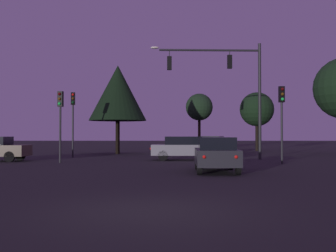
# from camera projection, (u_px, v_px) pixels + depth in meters

# --- Properties ---
(ground_plane) EXTENTS (168.00, 168.00, 0.00)m
(ground_plane) POSITION_uv_depth(u_px,v_px,m) (166.00, 155.00, 33.30)
(ground_plane) COLOR black
(ground_plane) RESTS_ON ground
(traffic_signal_mast_arm) EXTENTS (7.38, 0.58, 7.74)m
(traffic_signal_mast_arm) POSITION_uv_depth(u_px,v_px,m) (229.00, 78.00, 27.46)
(traffic_signal_mast_arm) COLOR #232326
(traffic_signal_mast_arm) RESTS_ON ground
(traffic_light_corner_left) EXTENTS (0.34, 0.37, 4.70)m
(traffic_light_corner_left) POSITION_uv_depth(u_px,v_px,m) (73.00, 112.00, 29.84)
(traffic_light_corner_left) COLOR #232326
(traffic_light_corner_left) RESTS_ON ground
(traffic_light_corner_right) EXTENTS (0.32, 0.36, 4.36)m
(traffic_light_corner_right) POSITION_uv_depth(u_px,v_px,m) (282.00, 109.00, 23.17)
(traffic_light_corner_right) COLOR #232326
(traffic_light_corner_right) RESTS_ON ground
(traffic_light_median) EXTENTS (0.33, 0.37, 4.17)m
(traffic_light_median) POSITION_uv_depth(u_px,v_px,m) (60.00, 112.00, 24.05)
(traffic_light_median) COLOR #232326
(traffic_light_median) RESTS_ON ground
(car_nearside_lane) EXTENTS (1.89, 4.09, 1.52)m
(car_nearside_lane) POSITION_uv_depth(u_px,v_px,m) (216.00, 154.00, 18.06)
(car_nearside_lane) COLOR #232328
(car_nearside_lane) RESTS_ON ground
(car_crossing_left) EXTENTS (4.57, 1.82, 1.52)m
(car_crossing_left) POSITION_uv_depth(u_px,v_px,m) (186.00, 148.00, 26.56)
(car_crossing_left) COLOR gray
(car_crossing_left) RESTS_ON ground
(car_far_lane) EXTENTS (2.99, 4.54, 1.52)m
(car_far_lane) POSITION_uv_depth(u_px,v_px,m) (213.00, 144.00, 35.89)
(car_far_lane) COLOR #473828
(car_far_lane) RESTS_ON ground
(tree_left_far) EXTENTS (4.92, 4.92, 7.60)m
(tree_left_far) POSITION_uv_depth(u_px,v_px,m) (118.00, 93.00, 35.31)
(tree_left_far) COLOR black
(tree_left_far) RESTS_ON ground
(tree_center_horizon) EXTENTS (3.48, 3.48, 5.99)m
(tree_center_horizon) POSITION_uv_depth(u_px,v_px,m) (257.00, 109.00, 42.13)
(tree_center_horizon) COLOR black
(tree_center_horizon) RESTS_ON ground
(tree_right_cluster) EXTENTS (3.29, 3.29, 6.67)m
(tree_right_cluster) POSITION_uv_depth(u_px,v_px,m) (199.00, 107.00, 50.19)
(tree_right_cluster) COLOR black
(tree_right_cluster) RESTS_ON ground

